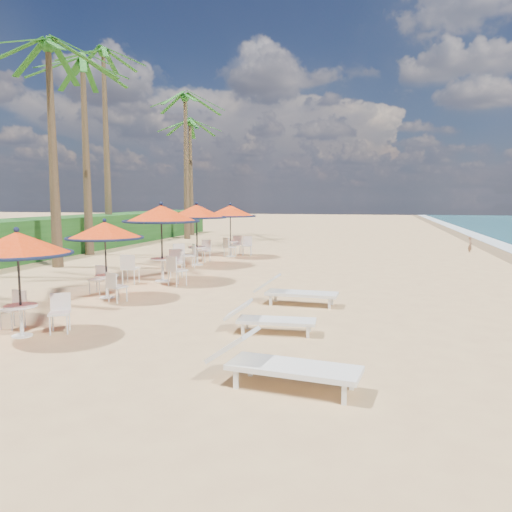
{
  "coord_description": "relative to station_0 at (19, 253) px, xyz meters",
  "views": [
    {
      "loc": [
        2.22,
        -8.46,
        2.72
      ],
      "look_at": [
        -0.92,
        4.39,
        1.2
      ],
      "focal_mm": 35.0,
      "sensor_mm": 36.0,
      "label": 1
    }
  ],
  "objects": [
    {
      "name": "station_4",
      "position": [
        0.11,
        14.23,
        0.19
      ],
      "size": [
        2.42,
        2.42,
        2.53
      ],
      "color": "black",
      "rests_on": "ground"
    },
    {
      "name": "station_1",
      "position": [
        -0.4,
        3.85,
        0.01
      ],
      "size": [
        2.1,
        2.1,
        2.19
      ],
      "color": "black",
      "rests_on": "ground"
    },
    {
      "name": "palm_4",
      "position": [
        -6.86,
        13.3,
        6.81
      ],
      "size": [
        5.0,
        5.0,
        9.28
      ],
      "color": "brown",
      "rests_on": "ground"
    },
    {
      "name": "station_2",
      "position": [
        -0.07,
        6.77,
        0.26
      ],
      "size": [
        2.52,
        2.62,
        2.63
      ],
      "color": "black",
      "rests_on": "ground"
    },
    {
      "name": "lounger_far",
      "position": [
        4.74,
        4.2,
        -1.3
      ],
      "size": [
        2.15,
        0.74,
        0.76
      ],
      "rotation": [
        0.0,
        0.0,
        -0.04
      ],
      "color": "white",
      "rests_on": "ground"
    },
    {
      "name": "station_3",
      "position": [
        -0.44,
        10.91,
        0.24
      ],
      "size": [
        2.49,
        2.59,
        2.6
      ],
      "color": "black",
      "rests_on": "ground"
    },
    {
      "name": "palm_3",
      "position": [
        -5.61,
        9.03,
        6.38
      ],
      "size": [
        5.0,
        5.0,
        8.82
      ],
      "color": "brown",
      "rests_on": "ground"
    },
    {
      "name": "palm_6",
      "position": [
        -5.86,
        23.66,
        7.19
      ],
      "size": [
        5.0,
        5.0,
        9.68
      ],
      "color": "brown",
      "rests_on": "ground"
    },
    {
      "name": "lounger_near",
      "position": [
        5.47,
        -1.47,
        -1.29
      ],
      "size": [
        2.29,
        0.97,
        0.79
      ],
      "rotation": [
        0.0,
        0.0,
        -0.13
      ],
      "color": "white",
      "rests_on": "ground"
    },
    {
      "name": "scrub_hedge",
      "position": [
        -8.91,
        11.13,
        -0.76
      ],
      "size": [
        3.0,
        40.0,
        1.8
      ],
      "primitive_type": "cube",
      "color": "#194716",
      "rests_on": "ground"
    },
    {
      "name": "person",
      "position": [
        11.41,
        18.77,
        -1.23
      ],
      "size": [
        0.31,
        0.37,
        0.86
      ],
      "primitive_type": "imported",
      "rotation": [
        0.0,
        0.0,
        1.2
      ],
      "color": "#855E44",
      "rests_on": "ground"
    },
    {
      "name": "lounger_mid",
      "position": [
        4.67,
        1.36,
        -1.35
      ],
      "size": [
        1.88,
        0.71,
        0.66
      ],
      "rotation": [
        0.0,
        0.0,
        0.07
      ],
      "color": "white",
      "rests_on": "ground"
    },
    {
      "name": "ground",
      "position": [
        4.59,
        0.13,
        -1.66
      ],
      "size": [
        160.0,
        160.0,
        0.0
      ],
      "primitive_type": "plane",
      "color": "tan",
      "rests_on": "ground"
    },
    {
      "name": "station_0",
      "position": [
        0.0,
        0.0,
        0.0
      ],
      "size": [
        2.09,
        2.09,
        2.18
      ],
      "color": "black",
      "rests_on": "ground"
    },
    {
      "name": "palm_5",
      "position": [
        -8.69,
        18.33,
        8.71
      ],
      "size": [
        5.0,
        5.0,
        11.31
      ],
      "color": "brown",
      "rests_on": "ground"
    },
    {
      "name": "palm_7",
      "position": [
        -6.97,
        27.33,
        6.22
      ],
      "size": [
        5.0,
        5.0,
        8.64
      ],
      "color": "brown",
      "rests_on": "ground"
    }
  ]
}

